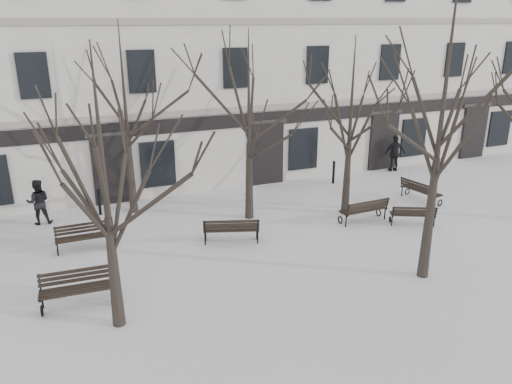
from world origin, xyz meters
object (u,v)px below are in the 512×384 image
tree_2 (445,93)px  bench_1 (231,229)px  bench_0 (77,287)px  bench_5 (420,190)px  bench_2 (413,214)px  bench_4 (364,209)px  bench_3 (82,236)px  tree_1 (102,160)px

tree_2 → bench_1: 8.11m
bench_0 → bench_5: (14.06, 3.12, -0.03)m
tree_2 → bench_2: bearing=55.9°
bench_4 → bench_5: bearing=-165.4°
bench_1 → bench_3: bearing=1.7°
tree_2 → bench_4: tree_2 is taller
bench_0 → bench_1: bearing=25.5°
bench_3 → bench_5: (13.71, -0.52, 0.03)m
bench_5 → bench_0: bearing=91.1°
bench_1 → tree_2: bearing=154.8°
bench_0 → bench_1: bench_0 is taller
bench_2 → bench_4: (-1.52, 0.95, 0.07)m
bench_1 → bench_3: (-4.84, 1.47, -0.06)m
tree_2 → bench_3: 12.23m
tree_1 → bench_5: tree_1 is taller
bench_0 → bench_3: bench_0 is taller
bench_0 → bench_1: 5.63m
bench_1 → bench_5: size_ratio=1.06×
tree_1 → bench_3: size_ratio=4.09×
bench_1 → bench_2: 6.94m
bench_3 → bench_4: bearing=-9.2°
tree_1 → bench_2: (11.16, 2.45, -3.93)m
bench_0 → tree_2: bearing=-10.1°
bench_5 → bench_1: bearing=84.7°
tree_1 → bench_3: tree_1 is taller
bench_1 → bench_4: 5.34m
tree_2 → bench_2: 6.47m
tree_2 → bench_0: tree_2 is taller
tree_1 → bench_0: 4.18m
bench_2 → bench_4: size_ratio=0.89×
bench_3 → bench_5: size_ratio=0.90×
tree_1 → bench_3: 6.38m
tree_1 → bench_1: tree_1 is taller
bench_1 → bench_5: bench_1 is taller
bench_1 → bench_5: 8.92m
tree_1 → bench_4: 10.92m
bench_0 → bench_3: size_ratio=1.15×
tree_2 → bench_2: size_ratio=5.16×
bench_2 → bench_5: bench_5 is taller
bench_1 → bench_3: bench_1 is taller
bench_2 → bench_3: bench_3 is taller
bench_2 → bench_1: bearing=16.6°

